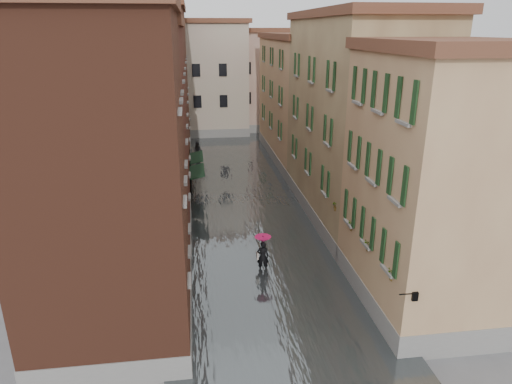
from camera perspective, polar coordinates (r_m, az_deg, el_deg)
ground at (r=23.53m, az=1.93°, el=-11.98°), size 120.00×120.00×0.00m
floodwater at (r=35.11m, az=-1.60°, el=-0.73°), size 10.00×60.00×0.20m
building_left_near at (r=19.00m, az=-18.07°, el=0.75°), size 6.00×8.00×13.00m
building_left_mid at (r=29.58m, az=-14.56°, el=7.16°), size 6.00×14.00×12.50m
building_left_far at (r=44.19m, az=-12.58°, el=12.28°), size 6.00×16.00×14.00m
building_right_near at (r=21.62m, az=21.66°, el=0.48°), size 6.00×8.00×11.50m
building_right_mid at (r=31.13m, az=12.17°, el=8.42°), size 6.00×14.00×13.00m
building_right_far at (r=45.44m, az=5.75°, el=11.25°), size 6.00×16.00×11.50m
building_end_cream at (r=58.02m, az=-7.48°, el=13.75°), size 12.00×9.00×13.00m
building_end_pink at (r=60.80m, az=1.27°, el=13.69°), size 10.00×9.00×12.00m
awning_near at (r=33.69m, az=-7.45°, el=2.48°), size 1.09×3.38×2.80m
awning_far at (r=37.40m, az=-7.53°, el=4.21°), size 1.09×3.32×2.80m
wall_lantern at (r=18.35m, az=19.13°, el=-12.14°), size 0.71×0.22×0.35m
window_planters at (r=22.09m, az=13.09°, el=-4.44°), size 0.59×8.31×0.84m
pedestrian_main at (r=24.45m, az=0.85°, el=-7.41°), size 0.90×0.90×2.06m
pedestrian_far at (r=45.65m, az=-7.26°, el=5.06°), size 1.01×0.84×1.89m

